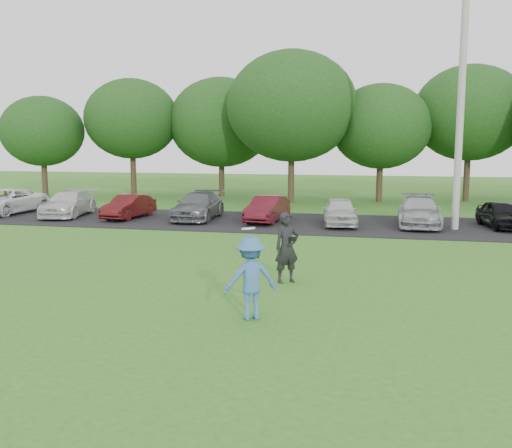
{
  "coord_description": "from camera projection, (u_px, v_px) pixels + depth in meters",
  "views": [
    {
      "loc": [
        3.3,
        -11.09,
        3.45
      ],
      "look_at": [
        0.0,
        3.5,
        1.3
      ],
      "focal_mm": 40.0,
      "sensor_mm": 36.0,
      "label": 1
    }
  ],
  "objects": [
    {
      "name": "tree_row",
      "position": [
        355.0,
        117.0,
        32.87
      ],
      "size": [
        42.39,
        9.85,
        8.64
      ],
      "color": "#38281C",
      "rests_on": "ground"
    },
    {
      "name": "parking_lot",
      "position": [
        305.0,
        223.0,
        24.47
      ],
      "size": [
        32.0,
        6.5,
        0.03
      ],
      "primitive_type": "cube",
      "color": "black",
      "rests_on": "ground"
    },
    {
      "name": "utility_pole",
      "position": [
        461.0,
        91.0,
        21.9
      ],
      "size": [
        0.28,
        0.28,
        10.84
      ],
      "primitive_type": "cylinder",
      "color": "#ACACA7",
      "rests_on": "ground"
    },
    {
      "name": "parked_cars",
      "position": [
        267.0,
        208.0,
        24.67
      ],
      "size": [
        30.56,
        4.55,
        1.2
      ],
      "color": "white",
      "rests_on": "parking_lot"
    },
    {
      "name": "ground",
      "position": [
        219.0,
        309.0,
        11.92
      ],
      "size": [
        100.0,
        100.0,
        0.0
      ],
      "primitive_type": "plane",
      "color": "#2B6F1F",
      "rests_on": "ground"
    },
    {
      "name": "camera_bystander",
      "position": [
        287.0,
        248.0,
        14.04
      ],
      "size": [
        0.76,
        0.71,
        1.75
      ],
      "color": "black",
      "rests_on": "ground"
    },
    {
      "name": "frisbee_player",
      "position": [
        250.0,
        278.0,
        11.12
      ],
      "size": [
        1.22,
        1.06,
        1.84
      ],
      "color": "#3D6CAD",
      "rests_on": "ground"
    }
  ]
}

